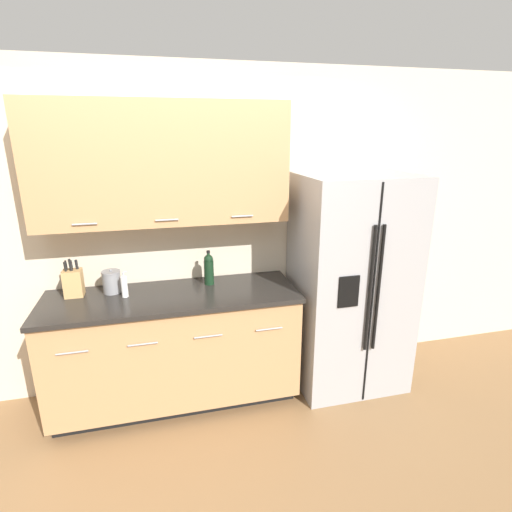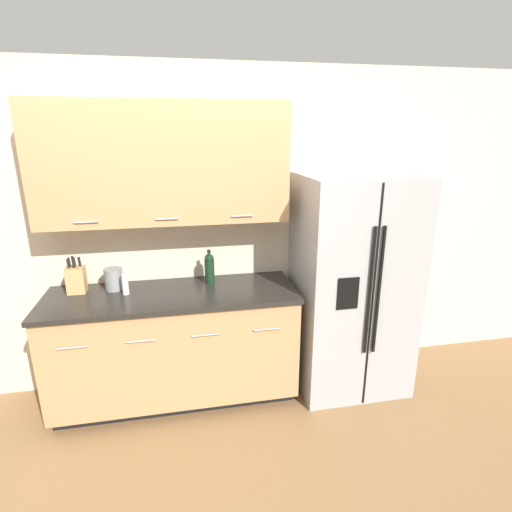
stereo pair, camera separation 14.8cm
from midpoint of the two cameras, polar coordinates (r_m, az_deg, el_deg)
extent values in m
plane|color=olive|center=(3.02, -8.09, -26.79)|extent=(14.00, 14.00, 0.00)
cube|color=beige|center=(3.31, -10.13, 3.14)|extent=(10.00, 0.05, 2.60)
cube|color=tan|center=(3.03, -11.65, 12.81)|extent=(1.82, 0.32, 0.87)
cylinder|color=#99999E|center=(2.97, -21.79, 4.49)|extent=(0.16, 0.01, 0.01)
cylinder|color=#99999E|center=(2.91, -11.19, 5.20)|extent=(0.16, 0.01, 0.01)
cylinder|color=#99999E|center=(2.96, -0.56, 5.73)|extent=(0.16, 0.01, 0.01)
cube|color=black|center=(3.56, -9.77, -18.17)|extent=(1.82, 0.54, 0.09)
cube|color=tan|center=(3.28, -10.15, -12.21)|extent=(1.86, 0.62, 0.80)
cube|color=black|center=(3.09, -10.56, -5.52)|extent=(1.89, 0.64, 0.03)
cylinder|color=#99999E|center=(2.97, -23.53, -11.97)|extent=(0.20, 0.01, 0.01)
cylinder|color=#99999E|center=(2.90, -14.72, -11.73)|extent=(0.20, 0.01, 0.01)
cylinder|color=#99999E|center=(2.90, -5.72, -11.21)|extent=(0.20, 0.01, 0.01)
cylinder|color=#99999E|center=(2.97, 3.05, -10.45)|extent=(0.20, 0.01, 0.01)
cube|color=#9E9EA0|center=(3.39, 14.80, -4.05)|extent=(0.89, 0.70, 1.79)
cube|color=black|center=(3.10, 17.63, -6.37)|extent=(0.01, 0.01, 1.75)
cylinder|color=black|center=(3.04, 17.33, -5.00)|extent=(0.02, 0.02, 0.98)
cylinder|color=black|center=(3.07, 18.48, -4.87)|extent=(0.02, 0.02, 0.98)
cube|color=black|center=(2.98, 14.40, -5.22)|extent=(0.16, 0.01, 0.24)
cube|color=tan|center=(3.27, -23.12, -3.17)|extent=(0.13, 0.11, 0.20)
cylinder|color=black|center=(3.25, -23.96, -0.82)|extent=(0.02, 0.03, 0.08)
cylinder|color=black|center=(3.22, -24.08, -1.02)|extent=(0.02, 0.03, 0.07)
cylinder|color=black|center=(3.24, -23.34, -0.80)|extent=(0.02, 0.03, 0.07)
cylinder|color=black|center=(3.21, -23.48, -0.81)|extent=(0.02, 0.04, 0.10)
cylinder|color=black|center=(3.23, -22.73, -0.76)|extent=(0.02, 0.03, 0.08)
cylinder|color=black|center=(3.20, -5.33, -2.26)|extent=(0.08, 0.08, 0.19)
sphere|color=black|center=(3.17, -5.39, -0.37)|extent=(0.07, 0.07, 0.07)
cylinder|color=black|center=(3.16, -5.40, -0.03)|extent=(0.02, 0.02, 0.07)
cylinder|color=black|center=(3.15, -5.42, 0.69)|extent=(0.03, 0.03, 0.02)
cylinder|color=white|center=(3.11, -16.89, -3.91)|extent=(0.05, 0.05, 0.16)
cylinder|color=#B2B2B5|center=(3.08, -17.05, -2.24)|extent=(0.02, 0.02, 0.04)
cylinder|color=#B2B2B5|center=(3.08, -16.82, -1.92)|extent=(0.03, 0.01, 0.01)
cylinder|color=gray|center=(3.23, -18.44, -3.26)|extent=(0.13, 0.13, 0.16)
cylinder|color=gray|center=(3.20, -18.59, -1.84)|extent=(0.14, 0.14, 0.01)
sphere|color=gray|center=(3.20, -18.61, -1.64)|extent=(0.02, 0.02, 0.02)
camera|label=1|loc=(0.07, -88.62, 0.43)|focal=28.00mm
camera|label=2|loc=(0.07, 91.38, -0.43)|focal=28.00mm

